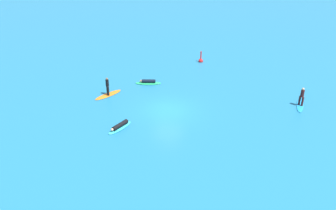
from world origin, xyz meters
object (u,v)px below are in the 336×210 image
(surfer_on_orange_board, at_px, (108,91))
(marker_buoy, at_px, (201,60))
(surfer_on_green_board, at_px, (148,82))
(surfer_on_blue_board, at_px, (301,101))
(surfer_on_teal_board, at_px, (120,126))

(surfer_on_orange_board, height_order, marker_buoy, surfer_on_orange_board)
(surfer_on_green_board, relative_size, surfer_on_blue_board, 0.99)
(surfer_on_blue_board, xyz_separation_m, marker_buoy, (-11.98, 5.74, -0.27))
(surfer_on_teal_board, relative_size, marker_buoy, 1.82)
(surfer_on_teal_board, height_order, marker_buoy, marker_buoy)
(surfer_on_green_board, bearing_deg, surfer_on_teal_board, 78.52)
(surfer_on_teal_board, bearing_deg, marker_buoy, -171.28)
(marker_buoy, bearing_deg, surfer_on_teal_board, -90.60)
(surfer_on_blue_board, bearing_deg, marker_buoy, -124.50)
(surfer_on_orange_board, xyz_separation_m, marker_buoy, (4.45, 11.79, -0.21))
(surfer_on_green_board, height_order, surfer_on_blue_board, surfer_on_blue_board)
(marker_buoy, bearing_deg, surfer_on_blue_board, -25.59)
(surfer_on_green_board, relative_size, surfer_on_teal_board, 1.04)
(surfer_on_teal_board, xyz_separation_m, marker_buoy, (0.17, 16.23, 0.03))
(surfer_on_green_board, xyz_separation_m, marker_buoy, (2.39, 7.82, 0.06))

